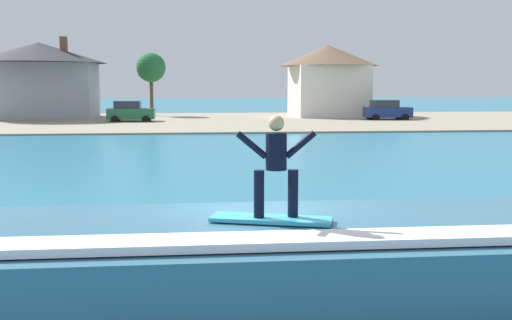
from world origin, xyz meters
The scene contains 10 objects.
ground_plane centered at (0.00, 0.00, 0.00)m, with size 260.00×260.00×0.00m, color teal.
wave_crest centered at (0.29, -1.33, 0.59)m, with size 10.64×3.85×1.25m.
surfboard centered at (0.05, -1.61, 1.29)m, with size 1.92×1.03×0.06m.
surfer centered at (0.12, -1.60, 2.18)m, with size 1.23×0.32×1.56m.
shoreline_bank centered at (0.00, 42.38, 0.06)m, with size 120.00×26.38×0.12m.
car_near_shore centered at (-6.61, 41.54, 0.94)m, with size 3.97×2.08×1.86m.
car_far_shore centered at (16.00, 41.94, 0.94)m, with size 4.12×2.06×1.86m.
house_with_chimney centered at (-15.44, 47.46, 4.28)m, with size 12.25×12.25×7.56m.
house_gabled_white centered at (12.04, 48.53, 4.01)m, with size 9.81×9.81×7.09m.
tree_tall_bare centered at (-5.42, 50.39, 4.84)m, with size 2.89×2.89×6.35m.
Camera 1 is at (-1.08, -10.50, 3.34)m, focal length 42.12 mm.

